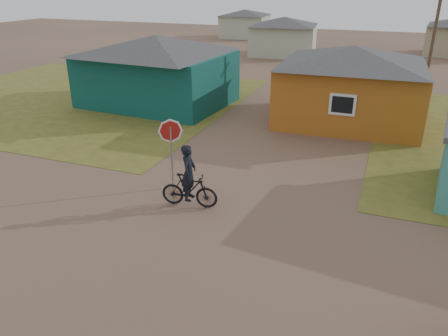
{
  "coord_description": "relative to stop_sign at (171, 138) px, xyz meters",
  "views": [
    {
      "loc": [
        4.45,
        -9.08,
        6.93
      ],
      "look_at": [
        -0.22,
        3.0,
        1.3
      ],
      "focal_mm": 35.0,
      "sensor_mm": 36.0,
      "label": 1
    }
  ],
  "objects": [
    {
      "name": "utility_pole_far",
      "position": [
        9.86,
        34.53,
        2.25
      ],
      "size": [
        1.4,
        0.2,
        8.0
      ],
      "color": "#4F3D2F",
      "rests_on": "ground"
    },
    {
      "name": "grass_nw",
      "position": [
        -11.64,
        9.53,
        -1.89
      ],
      "size": [
        20.0,
        18.0,
        0.0
      ],
      "primitive_type": "cube",
      "color": "olive",
      "rests_on": "ground"
    },
    {
      "name": "ground",
      "position": [
        2.36,
        -3.47,
        -1.89
      ],
      "size": [
        120.0,
        120.0,
        0.0
      ],
      "primitive_type": "plane",
      "color": "brown"
    },
    {
      "name": "house_pale_north",
      "position": [
        -11.64,
        42.53,
        -0.14
      ],
      "size": [
        6.28,
        5.81,
        3.4
      ],
      "color": "#B2BAA0",
      "rests_on": "ground"
    },
    {
      "name": "utility_pole_near",
      "position": [
        8.86,
        18.53,
        2.25
      ],
      "size": [
        1.4,
        0.2,
        8.0
      ],
      "color": "#4F3D2F",
      "rests_on": "ground"
    },
    {
      "name": "house_yellow",
      "position": [
        4.86,
        10.53,
        0.11
      ],
      "size": [
        7.72,
        6.76,
        3.9
      ],
      "color": "#AB5D1A",
      "rests_on": "ground"
    },
    {
      "name": "house_pale_west",
      "position": [
        -3.64,
        30.53,
        -0.03
      ],
      "size": [
        7.04,
        6.15,
        3.6
      ],
      "color": "#B2BAA0",
      "rests_on": "ground"
    },
    {
      "name": "stop_sign",
      "position": [
        0.0,
        0.0,
        0.0
      ],
      "size": [
        0.84,
        0.19,
        2.58
      ],
      "color": "gray",
      "rests_on": "ground"
    },
    {
      "name": "house_teal",
      "position": [
        -6.14,
        10.03,
        0.16
      ],
      "size": [
        8.93,
        7.08,
        4.0
      ],
      "color": "#0B3F3A",
      "rests_on": "ground"
    },
    {
      "name": "cyclist",
      "position": [
        1.14,
        -1.02,
        -1.11
      ],
      "size": [
        1.95,
        0.79,
        2.14
      ],
      "color": "black",
      "rests_on": "ground"
    }
  ]
}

